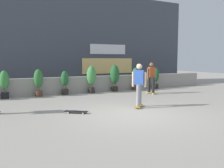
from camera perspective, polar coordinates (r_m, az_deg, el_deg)
The scene contains 13 objects.
ground_plane at distance 8.33m, azimuth 4.67°, elevation -7.11°, with size 48.00×48.00×0.00m, color #A8A093.
planter_wall at distance 13.68m, azimuth -8.48°, elevation -0.18°, with size 18.00×0.40×0.90m, color gray.
building_backdrop at distance 17.51m, azimuth -12.76°, elevation 10.21°, with size 20.00×2.08×6.50m.
potted_plant_1 at distance 12.54m, azimuth -24.08°, elevation 0.26°, with size 0.44×0.44×1.34m.
potted_plant_2 at distance 12.71m, azimuth -16.98°, elevation 0.69°, with size 0.45×0.45×1.38m.
potted_plant_3 at distance 13.01m, azimuth -11.08°, elevation 0.56°, with size 0.40×0.40×1.27m.
potted_plant_4 at distance 13.48m, azimuth -4.88°, elevation 1.59°, with size 0.52×0.52×1.50m.
potted_plant_5 at distance 14.08m, azimuth 0.65°, elevation 1.92°, with size 0.54×0.54×1.55m.
potted_plant_6 at distance 14.80m, azimuth 5.57°, elevation 1.57°, with size 0.45×0.45×1.37m.
potted_plant_7 at distance 15.66m, azimuth 10.30°, elevation 1.60°, with size 0.43×0.43×1.32m.
skater_by_wall_right at distance 9.36m, azimuth 6.41°, elevation 0.14°, with size 0.70×0.72×1.70m.
skater_by_wall_left at distance 13.26m, azimuth 9.27°, elevation 1.76°, with size 0.56×0.81×1.70m.
skateboard_near_camera at distance 8.50m, azimuth -8.45°, elevation -6.46°, with size 0.77×0.62×0.08m.
Camera 1 is at (-4.23, -6.93, 1.86)m, focal length 38.70 mm.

